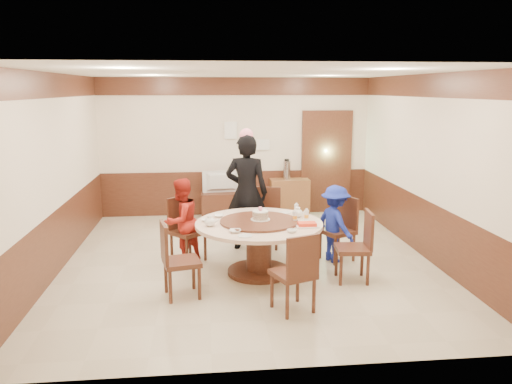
{
  "coord_description": "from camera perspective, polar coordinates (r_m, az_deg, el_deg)",
  "views": [
    {
      "loc": [
        -0.64,
        -7.2,
        2.58
      ],
      "look_at": [
        0.1,
        -0.12,
        1.1
      ],
      "focal_mm": 35.0,
      "sensor_mm": 36.0,
      "label": 1
    }
  ],
  "objects": [
    {
      "name": "bowl_0",
      "position": [
        7.26,
        -4.27,
        -2.74
      ],
      "size": [
        0.15,
        0.15,
        0.04
      ],
      "primitive_type": "imported",
      "color": "white",
      "rests_on": "banquet_table"
    },
    {
      "name": "room",
      "position": [
        7.4,
        -0.79,
        0.04
      ],
      "size": [
        6.0,
        6.04,
        2.84
      ],
      "color": "#BFB499",
      "rests_on": "ground"
    },
    {
      "name": "banquet_table",
      "position": [
        7.02,
        0.34,
        -5.19
      ],
      "size": [
        1.78,
        1.78,
        0.78
      ],
      "color": "#472316",
      "rests_on": "ground"
    },
    {
      "name": "chair_5",
      "position": [
        6.97,
        11.11,
        -7.54
      ],
      "size": [
        0.49,
        0.48,
        0.97
      ],
      "rotation": [
        0.0,
        0.0,
        7.76
      ],
      "color": "#472316",
      "rests_on": "ground"
    },
    {
      "name": "chair_0",
      "position": [
        7.75,
        9.38,
        -5.48
      ],
      "size": [
        0.59,
        0.58,
        0.97
      ],
      "rotation": [
        0.0,
        0.0,
        2.0
      ],
      "color": "#472316",
      "rests_on": "ground"
    },
    {
      "name": "teapot_right",
      "position": [
        7.25,
        4.77,
        -2.42
      ],
      "size": [
        0.17,
        0.15,
        0.13
      ],
      "primitive_type": "ellipsoid",
      "color": "white",
      "rests_on": "banquet_table"
    },
    {
      "name": "television",
      "position": [
        10.13,
        -3.92,
        1.15
      ],
      "size": [
        0.78,
        0.18,
        0.45
      ],
      "primitive_type": "imported",
      "rotation": [
        0.0,
        0.0,
        3.24
      ],
      "color": "gray",
      "rests_on": "tv_stand"
    },
    {
      "name": "teapot_left",
      "position": [
        6.79,
        -5.29,
        -3.42
      ],
      "size": [
        0.17,
        0.15,
        0.13
      ],
      "primitive_type": "ellipsoid",
      "color": "white",
      "rests_on": "banquet_table"
    },
    {
      "name": "tv_stand",
      "position": [
        10.22,
        -3.88,
        -1.46
      ],
      "size": [
        0.85,
        0.45,
        0.5
      ],
      "primitive_type": "cube",
      "color": "#472316",
      "rests_on": "ground"
    },
    {
      "name": "bowl_4",
      "position": [
        7.04,
        -5.74,
        -3.23
      ],
      "size": [
        0.14,
        0.14,
        0.03
      ],
      "primitive_type": "imported",
      "color": "white",
      "rests_on": "banquet_table"
    },
    {
      "name": "birthday_cake",
      "position": [
        6.97,
        0.5,
        -2.66
      ],
      "size": [
        0.27,
        0.27,
        0.19
      ],
      "color": "white",
      "rests_on": "banquet_table"
    },
    {
      "name": "bowl_3",
      "position": [
        6.93,
        5.64,
        -3.44
      ],
      "size": [
        0.13,
        0.13,
        0.04
      ],
      "primitive_type": "imported",
      "color": "white",
      "rests_on": "banquet_table"
    },
    {
      "name": "bottle_1",
      "position": [
        7.05,
        5.79,
        -2.69
      ],
      "size": [
        0.06,
        0.06,
        0.16
      ],
      "primitive_type": "cylinder",
      "color": "white",
      "rests_on": "banquet_table"
    },
    {
      "name": "notice_left",
      "position": [
        10.2,
        -2.91,
        7.06
      ],
      "size": [
        0.25,
        0.0,
        0.35
      ],
      "primitive_type": "cube",
      "color": "white",
      "rests_on": "room"
    },
    {
      "name": "bowl_2",
      "position": [
        6.49,
        -2.39,
        -4.48
      ],
      "size": [
        0.15,
        0.15,
        0.04
      ],
      "primitive_type": "imported",
      "color": "white",
      "rests_on": "banquet_table"
    },
    {
      "name": "chair_4",
      "position": [
        5.96,
        4.34,
        -10.7
      ],
      "size": [
        0.57,
        0.58,
        0.97
      ],
      "rotation": [
        0.0,
        0.0,
        6.65
      ],
      "color": "#472316",
      "rests_on": "ground"
    },
    {
      "name": "bowl_1",
      "position": [
        6.49,
        4.1,
        -4.47
      ],
      "size": [
        0.13,
        0.13,
        0.04
      ],
      "primitive_type": "imported",
      "color": "white",
      "rests_on": "banquet_table"
    },
    {
      "name": "person_standing",
      "position": [
        8.04,
        -1.08,
        -0.04
      ],
      "size": [
        0.77,
        0.6,
        1.88
      ],
      "primitive_type": "imported",
      "rotation": [
        0.0,
        0.0,
        2.9
      ],
      "color": "black",
      "rests_on": "ground"
    },
    {
      "name": "side_cabinet",
      "position": [
        10.36,
        3.84,
        -0.57
      ],
      "size": [
        0.8,
        0.4,
        0.75
      ],
      "primitive_type": "cube",
      "color": "brown",
      "rests_on": "ground"
    },
    {
      "name": "chair_3",
      "position": [
        6.41,
        -8.65,
        -9.17
      ],
      "size": [
        0.53,
        0.53,
        0.97
      ],
      "rotation": [
        0.0,
        0.0,
        4.93
      ],
      "color": "#472316",
      "rests_on": "ground"
    },
    {
      "name": "thermos",
      "position": [
        10.25,
        3.53,
        2.51
      ],
      "size": [
        0.15,
        0.15,
        0.38
      ],
      "primitive_type": "cylinder",
      "color": "silver",
      "rests_on": "side_cabinet"
    },
    {
      "name": "saucer_far",
      "position": [
        7.5,
        3.34,
        -2.35
      ],
      "size": [
        0.18,
        0.18,
        0.01
      ],
      "primitive_type": "cylinder",
      "color": "white",
      "rests_on": "banquet_table"
    },
    {
      "name": "bottle_2",
      "position": [
        7.38,
        4.62,
        -2.01
      ],
      "size": [
        0.06,
        0.06,
        0.16
      ],
      "primitive_type": "cylinder",
      "color": "white",
      "rests_on": "banquet_table"
    },
    {
      "name": "bowl_5",
      "position": [
        7.57,
        0.9,
        -2.09
      ],
      "size": [
        0.13,
        0.13,
        0.04
      ],
      "primitive_type": "imported",
      "color": "white",
      "rests_on": "banquet_table"
    },
    {
      "name": "person_red",
      "position": [
        7.53,
        -8.53,
        -3.3
      ],
      "size": [
        0.78,
        0.79,
        1.28
      ],
      "primitive_type": "imported",
      "rotation": [
        0.0,
        0.0,
        3.97
      ],
      "color": "#A51F16",
      "rests_on": "ground"
    },
    {
      "name": "chair_2",
      "position": [
        7.69,
        -7.86,
        -5.57
      ],
      "size": [
        0.62,
        0.62,
        0.97
      ],
      "rotation": [
        0.0,
        0.0,
        3.86
      ],
      "color": "#472316",
      "rests_on": "ground"
    },
    {
      "name": "chair_1",
      "position": [
        8.3,
        1.25,
        -4.17
      ],
      "size": [
        0.53,
        0.54,
        0.97
      ],
      "rotation": [
        0.0,
        0.0,
        2.9
      ],
      "color": "#472316",
      "rests_on": "ground"
    },
    {
      "name": "bottle_0",
      "position": [
        6.97,
        4.49,
        -2.82
      ],
      "size": [
        0.06,
        0.06,
        0.16
      ],
      "primitive_type": "cylinder",
      "color": "white",
      "rests_on": "banquet_table"
    },
    {
      "name": "saucer_near",
      "position": [
        6.32,
        -1.28,
        -5.03
      ],
      "size": [
        0.18,
        0.18,
        0.01
      ],
      "primitive_type": "cylinder",
      "color": "white",
      "rests_on": "banquet_table"
    },
    {
      "name": "notice_right",
      "position": [
        10.28,
        0.74,
        5.43
      ],
      "size": [
        0.3,
        0.0,
        0.22
      ],
      "primitive_type": "cube",
      "color": "white",
      "rests_on": "room"
    },
    {
      "name": "shrimp_platter",
      "position": [
        6.76,
        5.85,
        -3.77
      ],
      "size": [
        0.3,
        0.2,
        0.06
      ],
      "color": "white",
      "rests_on": "banquet_table"
    },
    {
      "name": "person_blue",
      "position": [
        7.61,
        9.04,
        -3.61
      ],
      "size": [
        0.7,
        0.87,
        1.17
      ],
      "primitive_type": "imported",
      "rotation": [
        0.0,
        0.0,
        1.98
      ],
      "color": "navy",
      "rests_on": "ground"
    }
  ]
}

